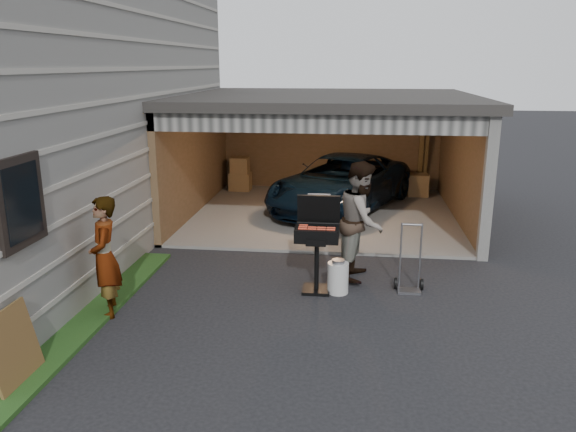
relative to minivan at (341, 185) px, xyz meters
name	(u,v)px	position (x,y,z in m)	size (l,w,h in m)	color
ground	(242,335)	(-1.14, -6.90, -0.66)	(80.00, 80.00, 0.00)	black
groundcover_strip	(48,360)	(-3.39, -7.90, -0.63)	(0.50, 8.00, 0.06)	#193814
garage	(327,137)	(-0.38, -0.11, 1.20)	(6.80, 6.30, 2.90)	#605E59
minivan	(341,185)	(0.00, 0.00, 0.00)	(2.21, 4.78, 1.33)	black
woman	(105,257)	(-3.22, -6.47, 0.23)	(0.65, 0.43, 1.79)	#A7B3D2
man	(362,221)	(0.47, -4.50, 0.35)	(0.99, 0.77, 2.03)	#4F2F1F
bbq_grill	(317,237)	(-0.24, -5.20, 0.25)	(0.69, 0.61, 1.55)	black
propane_tank	(338,278)	(0.11, -5.25, -0.41)	(0.34, 0.34, 0.51)	silver
plywood_panel	(13,348)	(-3.48, -8.39, -0.21)	(0.04, 0.82, 0.92)	brown
hand_truck	(409,278)	(1.26, -5.02, -0.45)	(0.46, 0.34, 1.13)	gray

